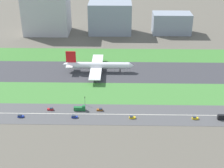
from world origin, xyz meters
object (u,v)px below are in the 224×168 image
(car_4, at_px, (100,110))
(truck_0, at_px, (80,108))
(car_5, at_px, (195,118))
(office_tower, at_px, (172,23))
(car_6, at_px, (51,109))
(car_0, at_px, (20,116))
(airliner, at_px, (97,65))
(fuel_tank_west, at_px, (111,17))
(traffic_light, at_px, (85,100))
(car_2, at_px, (132,117))
(hangar_building, at_px, (110,18))
(car_3, at_px, (74,117))
(terminal_building, at_px, (47,12))

(car_4, relative_size, truck_0, 0.52)
(car_5, xyz_separation_m, office_tower, (9.71, 192.00, 11.50))
(car_6, bearing_deg, car_0, -152.94)
(airliner, relative_size, fuel_tank_west, 3.67)
(traffic_light, relative_size, fuel_tank_west, 0.41)
(office_tower, bearing_deg, car_6, -121.99)
(office_tower, bearing_deg, car_2, -105.70)
(hangar_building, bearing_deg, car_6, -102.21)
(car_6, xyz_separation_m, hangar_building, (39.38, 182.00, 17.55))
(hangar_building, height_order, office_tower, hangar_building)
(truck_0, relative_size, fuel_tank_west, 0.47)
(car_6, relative_size, hangar_building, 0.09)
(car_5, bearing_deg, car_4, -8.42)
(car_3, height_order, terminal_building, terminal_building)
(car_4, distance_m, car_2, 25.35)
(car_2, bearing_deg, car_0, 0.00)
(car_2, distance_m, office_tower, 199.77)
(car_5, relative_size, fuel_tank_west, 0.25)
(traffic_light, xyz_separation_m, hangar_building, (14.63, 174.01, 14.18))
(car_4, xyz_separation_m, truck_0, (-14.69, -0.00, 0.75))
(truck_0, relative_size, office_tower, 0.18)
(fuel_tank_west, bearing_deg, truck_0, -94.61)
(airliner, height_order, terminal_building, terminal_building)
(office_tower, bearing_deg, car_3, -116.31)
(car_0, height_order, office_tower, office_tower)
(airliner, relative_size, office_tower, 1.42)
(traffic_light, bearing_deg, office_tower, 62.93)
(car_2, distance_m, car_3, 40.96)
(car_4, bearing_deg, airliner, 95.31)
(airliner, distance_m, car_5, 107.56)
(traffic_light, bearing_deg, car_3, -108.38)
(airliner, xyz_separation_m, car_5, (73.87, -78.00, -5.31))
(car_6, bearing_deg, airliner, 66.11)
(fuel_tank_west, bearing_deg, car_3, -95.13)
(car_2, xyz_separation_m, traffic_light, (-34.98, 17.99, 3.37))
(car_5, distance_m, terminal_building, 239.27)
(truck_0, bearing_deg, airliner, 82.98)
(car_4, xyz_separation_m, car_6, (-36.43, 0.00, 0.00))
(car_4, bearing_deg, car_2, -23.23)
(car_5, bearing_deg, car_6, -5.49)
(fuel_tank_west, bearing_deg, car_6, -100.01)
(hangar_building, bearing_deg, airliner, -94.65)
(airliner, distance_m, truck_0, 68.67)
(car_6, bearing_deg, hangar_building, 77.79)
(car_5, bearing_deg, airliner, -46.56)
(car_4, relative_size, hangar_building, 0.09)
(car_6, relative_size, office_tower, 0.10)
(car_0, xyz_separation_m, car_5, (123.56, 0.00, 0.00))
(car_0, relative_size, car_5, 1.00)
(car_4, height_order, hangar_building, hangar_building)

